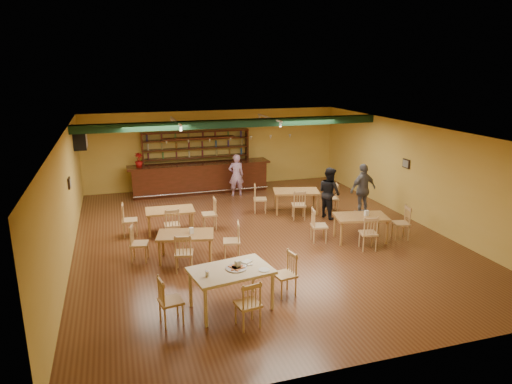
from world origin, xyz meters
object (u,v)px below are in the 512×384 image
object	(u,v)px
dining_table_b	(296,201)
dining_table_c	(186,247)
dining_table_d	(360,228)
near_table	(231,289)
bar_counter	(200,178)
patron_bar	(236,175)
dining_table_a	(170,221)
patron_right_a	(329,193)

from	to	relation	value
dining_table_b	dining_table_c	xyz separation A→B (m)	(-4.06, -2.79, -0.02)
dining_table_b	dining_table_d	xyz separation A→B (m)	(0.74, -2.89, -0.01)
dining_table_b	near_table	size ratio (longest dim) A/B	0.94
bar_counter	patron_bar	world-z (taller)	patron_bar
dining_table_a	dining_table_c	xyz separation A→B (m)	(0.12, -2.10, 0.00)
bar_counter	patron_bar	bearing A→B (deg)	-34.66
bar_counter	dining_table_d	world-z (taller)	bar_counter
patron_bar	patron_right_a	xyz separation A→B (m)	(2.17, -3.30, 0.03)
dining_table_c	dining_table_b	bearing A→B (deg)	47.21
dining_table_a	dining_table_c	size ratio (longest dim) A/B	1.00
dining_table_a	dining_table_b	bearing A→B (deg)	12.07
dining_table_c	patron_right_a	world-z (taller)	patron_right_a
bar_counter	dining_table_c	xyz separation A→B (m)	(-1.50, -6.11, -0.22)
near_table	patron_right_a	distance (m)	6.38
dining_table_a	dining_table_b	size ratio (longest dim) A/B	0.94
bar_counter	patron_bar	size ratio (longest dim) A/B	3.41
dining_table_a	near_table	xyz separation A→B (m)	(0.61, -4.74, 0.08)
dining_table_c	near_table	distance (m)	2.69
bar_counter	patron_right_a	bearing A→B (deg)	-50.82
dining_table_d	near_table	world-z (taller)	near_table
bar_counter	near_table	xyz separation A→B (m)	(-1.02, -8.75, -0.15)
bar_counter	dining_table_a	xyz separation A→B (m)	(-1.62, -4.01, -0.22)
dining_table_b	dining_table_d	world-z (taller)	dining_table_b
dining_table_b	patron_bar	size ratio (longest dim) A/B	0.94
dining_table_a	patron_right_a	size ratio (longest dim) A/B	0.85
patron_bar	dining_table_d	bearing A→B (deg)	113.99
patron_bar	dining_table_b	bearing A→B (deg)	121.27
near_table	patron_bar	distance (m)	8.24
dining_table_b	dining_table_a	bearing A→B (deg)	-155.93
patron_right_a	dining_table_c	bearing A→B (deg)	98.58
dining_table_b	patron_right_a	distance (m)	1.22
patron_bar	patron_right_a	size ratio (longest dim) A/B	0.96
dining_table_c	patron_bar	distance (m)	5.95
bar_counter	dining_table_b	bearing A→B (deg)	-52.39
dining_table_a	dining_table_d	world-z (taller)	dining_table_d
bar_counter	dining_table_c	world-z (taller)	bar_counter
bar_counter	dining_table_d	size ratio (longest dim) A/B	3.76
near_table	dining_table_b	bearing A→B (deg)	46.88
near_table	dining_table_d	bearing A→B (deg)	20.75
dining_table_a	dining_table_b	xyz separation A→B (m)	(4.18, 0.69, 0.02)
dining_table_a	dining_table_d	distance (m)	5.39
patron_right_a	bar_counter	bearing A→B (deg)	25.54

